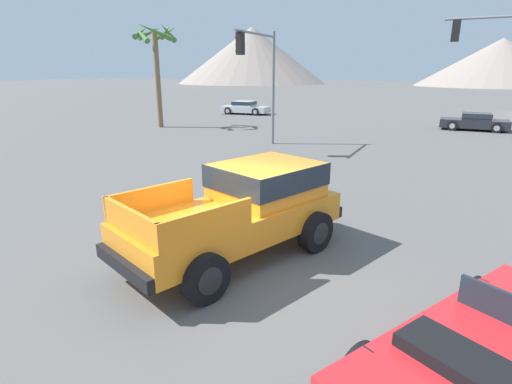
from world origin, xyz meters
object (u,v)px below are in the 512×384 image
object	(u,v)px
parked_car_silver	(245,107)
traffic_light_crosswalk	(260,66)
parked_car_dark	(475,121)
red_convertible_car	(495,360)
traffic_light_main	(507,56)
orange_pickup_truck	(246,205)
palm_tree_tall	(156,48)

from	to	relation	value
parked_car_silver	traffic_light_crosswalk	distance (m)	16.84
parked_car_dark	red_convertible_car	bearing A→B (deg)	178.40
parked_car_dark	traffic_light_main	distance (m)	9.16
orange_pickup_truck	parked_car_silver	xyz separation A→B (m)	(-13.36, 24.95, -0.46)
parked_car_silver	parked_car_dark	bearing A→B (deg)	76.93
parked_car_silver	traffic_light_main	size ratio (longest dim) A/B	0.71
orange_pickup_truck	traffic_light_main	bearing A→B (deg)	90.07
parked_car_dark	traffic_light_main	world-z (taller)	traffic_light_main
red_convertible_car	palm_tree_tall	world-z (taller)	palm_tree_tall
traffic_light_crosswalk	palm_tree_tall	xyz separation A→B (m)	(-9.49, 4.01, 1.21)
red_convertible_car	parked_car_dark	distance (m)	24.76
parked_car_silver	palm_tree_tall	distance (m)	11.21
traffic_light_main	palm_tree_tall	world-z (taller)	palm_tree_tall
orange_pickup_truck	palm_tree_tall	world-z (taller)	palm_tree_tall
red_convertible_car	traffic_light_crosswalk	distance (m)	16.26
traffic_light_main	parked_car_silver	bearing A→B (deg)	-29.76
parked_car_silver	palm_tree_tall	size ratio (longest dim) A/B	0.65
red_convertible_car	orange_pickup_truck	bearing A→B (deg)	-177.25
red_convertible_car	parked_car_silver	distance (m)	32.36
parked_car_silver	parked_car_dark	size ratio (longest dim) A/B	1.08
orange_pickup_truck	traffic_light_crosswalk	size ratio (longest dim) A/B	0.94
traffic_light_main	traffic_light_crosswalk	distance (m)	10.79
parked_car_silver	traffic_light_main	world-z (taller)	traffic_light_main
orange_pickup_truck	red_convertible_car	xyz separation A→B (m)	(4.43, -2.07, -0.62)
traffic_light_crosswalk	red_convertible_car	bearing A→B (deg)	36.19
traffic_light_main	traffic_light_crosswalk	xyz separation A→B (m)	(-10.16, -3.59, -0.42)
red_convertible_car	traffic_light_main	bearing A→B (deg)	115.13
red_convertible_car	parked_car_dark	world-z (taller)	parked_car_dark
orange_pickup_truck	red_convertible_car	bearing A→B (deg)	-5.08
palm_tree_tall	parked_car_dark	bearing A→B (deg)	22.55
orange_pickup_truck	red_convertible_car	distance (m)	4.93
traffic_light_main	parked_car_dark	bearing A→B (deg)	-86.28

